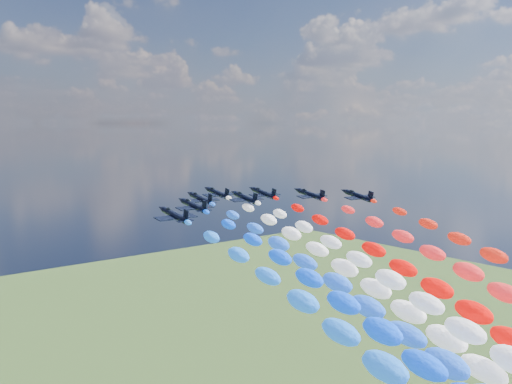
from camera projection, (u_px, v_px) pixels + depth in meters
jet_0 at (175, 215)px, 126.63m from camera, size 9.61×13.03×4.84m
jet_1 at (194, 206)px, 141.24m from camera, size 9.78×13.15×4.84m
trail_1 at (402, 365)px, 96.41m from camera, size 5.80×117.33×43.15m
jet_2 at (201, 199)px, 154.48m from camera, size 9.47×12.93×4.84m
trail_2 at (386, 336)px, 109.65m from camera, size 5.80×117.33×43.15m
jet_3 at (245, 198)px, 156.49m from camera, size 9.74×13.12×4.84m
trail_3 at (445, 332)px, 111.67m from camera, size 5.80×117.33×43.15m
jet_4 at (217, 193)px, 166.85m from camera, size 9.58×13.01×4.84m
trail_4 at (391, 314)px, 122.02m from camera, size 5.80×117.33×43.15m
jet_5 at (264, 193)px, 166.53m from camera, size 9.48×12.93×4.84m
trail_5 at (454, 315)px, 121.70m from camera, size 5.80×117.33×43.15m
jet_6 at (310, 194)px, 163.31m from camera, size 9.78×13.15×4.84m
jet_7 at (358, 196)px, 160.41m from camera, size 9.66×13.06×4.84m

